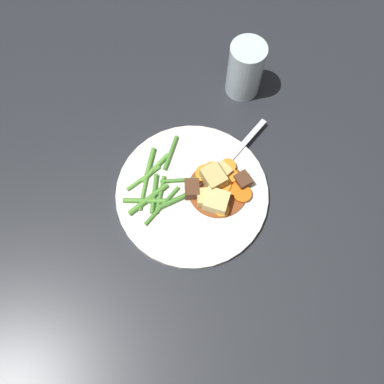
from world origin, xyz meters
name	(u,v)px	position (x,y,z in m)	size (l,w,h in m)	color
ground_plane	(192,195)	(0.00, 0.00, 0.00)	(3.00, 3.00, 0.00)	#26282D
dinner_plate	(192,193)	(0.00, 0.00, 0.01)	(0.26, 0.26, 0.01)	white
stew_sauce	(218,189)	(0.04, 0.01, 0.01)	(0.10, 0.10, 0.00)	brown
carrot_slice_0	(205,174)	(0.02, 0.03, 0.02)	(0.03, 0.03, 0.01)	orange
carrot_slice_1	(212,170)	(0.03, 0.04, 0.02)	(0.03, 0.03, 0.01)	orange
carrot_slice_2	(229,187)	(0.06, 0.02, 0.02)	(0.03, 0.03, 0.01)	orange
carrot_slice_3	(242,194)	(0.08, 0.01, 0.02)	(0.03, 0.03, 0.01)	orange
carrot_slice_4	(230,177)	(0.06, 0.03, 0.02)	(0.03, 0.03, 0.01)	orange
carrot_slice_5	(221,185)	(0.05, 0.02, 0.02)	(0.03, 0.03, 0.01)	orange
carrot_slice_6	(228,167)	(0.05, 0.05, 0.02)	(0.03, 0.03, 0.01)	orange
carrot_slice_7	(222,210)	(0.05, -0.03, 0.02)	(0.02, 0.02, 0.01)	orange
potato_chunk_0	(216,202)	(0.04, -0.02, 0.03)	(0.04, 0.04, 0.03)	#E5CC7A
potato_chunk_1	(213,178)	(0.03, 0.02, 0.03)	(0.04, 0.03, 0.04)	#DBBC6B
potato_chunk_2	(206,198)	(0.02, -0.01, 0.02)	(0.03, 0.03, 0.02)	#DBBC6B
potato_chunk_3	(221,173)	(0.04, 0.04, 0.02)	(0.03, 0.03, 0.02)	#DBBC6B
meat_chunk_0	(191,190)	(0.00, 0.00, 0.02)	(0.03, 0.02, 0.03)	#56331E
meat_chunk_1	(243,181)	(0.08, 0.03, 0.02)	(0.03, 0.02, 0.02)	#56331E
green_bean_0	(144,201)	(-0.08, -0.03, 0.02)	(0.01, 0.01, 0.07)	#599E38
green_bean_1	(148,199)	(-0.07, -0.02, 0.02)	(0.01, 0.01, 0.08)	#599E38
green_bean_2	(155,168)	(-0.07, 0.03, 0.02)	(0.01, 0.01, 0.07)	#66AD42
green_bean_3	(178,180)	(-0.03, 0.02, 0.02)	(0.01, 0.01, 0.06)	#4C8E33
green_bean_4	(160,195)	(-0.05, -0.01, 0.02)	(0.01, 0.01, 0.07)	#4C8E33
green_bean_5	(143,178)	(-0.09, 0.01, 0.02)	(0.01, 0.01, 0.07)	#66AD42
green_bean_6	(144,192)	(-0.08, -0.01, 0.02)	(0.01, 0.01, 0.07)	#599E38
green_bean_7	(171,153)	(-0.05, 0.07, 0.02)	(0.01, 0.01, 0.07)	#4C8E33
green_bean_8	(162,206)	(-0.05, -0.03, 0.02)	(0.01, 0.01, 0.08)	#4C8E33
green_bean_9	(150,162)	(-0.08, 0.04, 0.02)	(0.01, 0.01, 0.05)	#599E38
green_bean_10	(173,201)	(-0.03, -0.02, 0.02)	(0.01, 0.01, 0.05)	#4C8E33
green_bean_11	(154,194)	(-0.06, -0.01, 0.02)	(0.01, 0.01, 0.07)	#4C8E33
fork	(233,156)	(0.06, 0.08, 0.01)	(0.11, 0.16, 0.00)	silver
water_glass	(245,69)	(0.06, 0.23, 0.05)	(0.06, 0.06, 0.11)	silver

